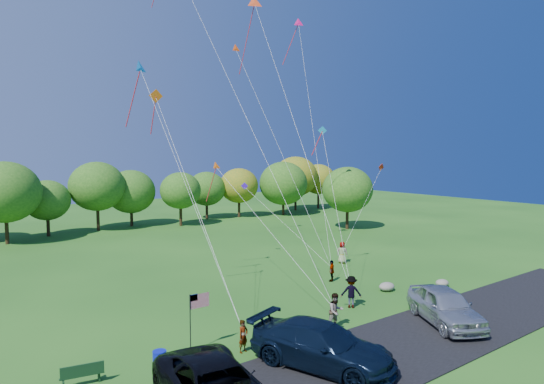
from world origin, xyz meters
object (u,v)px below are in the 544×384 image
at_px(minivan_navy, 322,345).
at_px(flyer_e, 342,252).
at_px(flyer_c, 351,292).
at_px(park_bench, 82,374).
at_px(minivan_silver, 445,306).
at_px(flyer_a, 243,336).
at_px(trash_barrel, 160,361).
at_px(flyer_b, 336,311).
at_px(flyer_d, 332,271).

relative_size(minivan_navy, flyer_e, 3.62).
bearing_deg(flyer_c, park_bench, 42.42).
relative_size(minivan_silver, flyer_a, 3.72).
bearing_deg(minivan_silver, park_bench, -166.15).
relative_size(flyer_a, trash_barrel, 1.75).
height_order(flyer_b, park_bench, flyer_b).
xyz_separation_m(flyer_c, park_bench, (-15.67, -0.26, -0.47)).
height_order(minivan_navy, flyer_e, minivan_navy).
distance_m(flyer_a, flyer_b, 5.53).
distance_m(flyer_a, trash_barrel, 3.97).
distance_m(flyer_c, park_bench, 15.68).
xyz_separation_m(flyer_e, park_bench, (-23.48, -8.70, -0.41)).
bearing_deg(flyer_d, minivan_silver, 48.82).
xyz_separation_m(minivan_navy, trash_barrel, (-5.70, 4.00, -0.57)).
bearing_deg(flyer_c, flyer_d, -81.38).
distance_m(flyer_c, flyer_d, 5.84).
bearing_deg(trash_barrel, flyer_a, -8.20).
relative_size(flyer_d, trash_barrel, 1.76).
height_order(flyer_d, park_bench, flyer_d).
distance_m(minivan_silver, park_bench, 18.27).
bearing_deg(minivan_silver, minivan_navy, -152.02).
bearing_deg(minivan_silver, flyer_c, 140.21).
bearing_deg(flyer_e, flyer_c, 107.07).
xyz_separation_m(flyer_a, park_bench, (-6.95, 1.19, -0.28)).
height_order(minivan_navy, flyer_d, minivan_navy).
xyz_separation_m(flyer_b, park_bench, (-12.45, 1.69, -0.47)).
height_order(minivan_silver, flyer_b, minivan_silver).
distance_m(flyer_b, flyer_e, 15.16).
distance_m(flyer_b, flyer_d, 9.37).
xyz_separation_m(minivan_silver, trash_barrel, (-14.59, 4.16, -0.60)).
distance_m(flyer_b, trash_barrel, 9.50).
bearing_deg(trash_barrel, flyer_b, -6.48).
height_order(flyer_b, flyer_d, flyer_b).
bearing_deg(minivan_navy, trash_barrel, 125.57).
xyz_separation_m(flyer_b, flyer_d, (6.38, 6.85, -0.19)).
bearing_deg(flyer_a, trash_barrel, 157.62).
bearing_deg(flyer_b, flyer_d, 55.92).
xyz_separation_m(minivan_navy, flyer_d, (10.11, 9.78, -0.24)).
relative_size(minivan_navy, flyer_c, 3.39).
bearing_deg(trash_barrel, flyer_d, 20.10).
bearing_deg(minivan_navy, minivan_silver, -20.45).
bearing_deg(park_bench, minivan_silver, -3.86).
height_order(flyer_d, trash_barrel, flyer_d).
distance_m(minivan_silver, flyer_d, 10.02).
distance_m(park_bench, trash_barrel, 3.10).
height_order(flyer_b, flyer_e, flyer_b).
height_order(flyer_a, flyer_d, flyer_d).
bearing_deg(flyer_a, flyer_e, 16.70).
relative_size(minivan_silver, flyer_c, 2.97).
height_order(minivan_navy, trash_barrel, minivan_navy).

